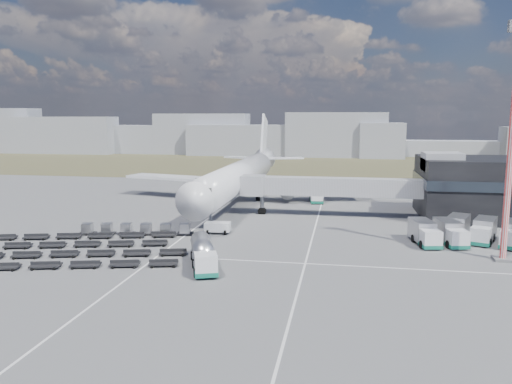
# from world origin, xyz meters

# --- Properties ---
(ground) EXTENTS (420.00, 420.00, 0.00)m
(ground) POSITION_xyz_m (0.00, 0.00, 0.00)
(ground) COLOR #565659
(ground) RESTS_ON ground
(grass_strip) EXTENTS (420.00, 90.00, 0.01)m
(grass_strip) POSITION_xyz_m (0.00, 110.00, 0.01)
(grass_strip) COLOR #4B492D
(grass_strip) RESTS_ON ground
(lane_markings) EXTENTS (47.12, 110.00, 0.01)m
(lane_markings) POSITION_xyz_m (9.77, 3.00, 0.01)
(lane_markings) COLOR silver
(lane_markings) RESTS_ON ground
(jet_bridge) EXTENTS (30.30, 3.80, 7.05)m
(jet_bridge) POSITION_xyz_m (15.90, 20.42, 5.05)
(jet_bridge) COLOR #939399
(jet_bridge) RESTS_ON ground
(airliner) EXTENTS (51.59, 64.53, 17.62)m
(airliner) POSITION_xyz_m (0.00, 32.38, 5.29)
(airliner) COLOR silver
(airliner) RESTS_ON ground
(skyline) EXTENTS (316.23, 25.27, 20.60)m
(skyline) POSITION_xyz_m (-20.30, 150.70, 8.05)
(skyline) COLOR #91939E
(skyline) RESTS_ON ground
(fuel_tanker) EXTENTS (5.66, 9.98, 3.15)m
(fuel_tanker) POSITION_xyz_m (4.73, -11.31, 1.57)
(fuel_tanker) COLOR silver
(fuel_tanker) RESTS_ON ground
(pushback_tug) EXTENTS (3.79, 2.31, 1.61)m
(pushback_tug) POSITION_xyz_m (2.21, 4.96, 0.80)
(pushback_tug) COLOR silver
(pushback_tug) RESTS_ON ground
(catering_truck) EXTENTS (3.13, 6.16, 2.71)m
(catering_truck) POSITION_xyz_m (14.86, 34.13, 1.39)
(catering_truck) COLOR silver
(catering_truck) RESTS_ON ground
(service_trucks_near) EXTENTS (7.09, 8.02, 2.84)m
(service_trucks_near) POSITION_xyz_m (32.63, 3.99, 1.54)
(service_trucks_near) COLOR silver
(service_trucks_near) RESTS_ON ground
(service_trucks_far) EXTENTS (14.70, 11.55, 2.88)m
(service_trucks_far) POSITION_xyz_m (40.62, 5.68, 1.56)
(service_trucks_far) COLOR silver
(service_trucks_far) RESTS_ON ground
(uld_row) EXTENTS (16.38, 4.12, 1.49)m
(uld_row) POSITION_xyz_m (-9.06, 1.94, 0.89)
(uld_row) COLOR black
(uld_row) RESTS_ON ground
(baggage_dollies) EXTENTS (31.41, 21.91, 0.79)m
(baggage_dollies) POSITION_xyz_m (-14.21, -8.54, 0.39)
(baggage_dollies) COLOR black
(baggage_dollies) RESTS_ON ground
(floodlight_mast) EXTENTS (2.59, 2.12, 27.42)m
(floodlight_mast) POSITION_xyz_m (38.94, -2.55, 13.74)
(floodlight_mast) COLOR red
(floodlight_mast) RESTS_ON ground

